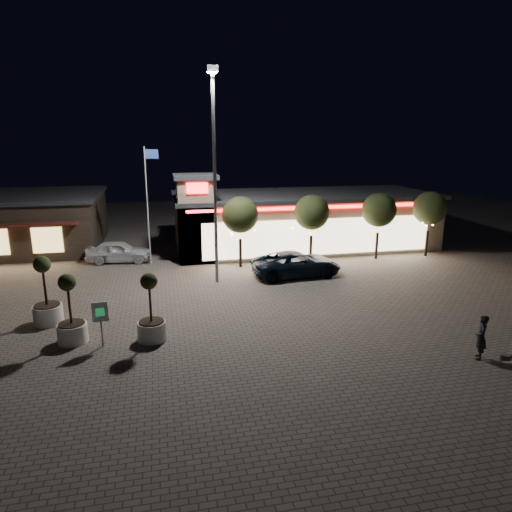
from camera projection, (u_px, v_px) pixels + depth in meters
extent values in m
plane|color=#625A50|center=(195.00, 340.00, 19.93)|extent=(90.00, 90.00, 0.00)
cube|color=gray|center=(303.00, 222.00, 36.57)|extent=(20.00, 8.00, 4.00)
cube|color=#262628|center=(304.00, 195.00, 36.03)|extent=(20.40, 8.40, 0.30)
cube|color=beige|center=(320.00, 237.00, 32.85)|extent=(17.00, 0.12, 2.60)
cube|color=#FF1614|center=(321.00, 207.00, 32.27)|extent=(19.00, 0.10, 0.18)
cube|color=gray|center=(197.00, 220.00, 32.03)|extent=(2.60, 2.60, 5.80)
cube|color=#262628|center=(195.00, 177.00, 31.26)|extent=(3.00, 3.00, 0.30)
cube|color=#FF1614|center=(197.00, 188.00, 30.15)|extent=(1.40, 0.10, 0.70)
cube|color=#F3C86D|center=(47.00, 240.00, 31.84)|extent=(2.00, 0.12, 1.80)
cylinder|color=gray|center=(215.00, 183.00, 26.37)|extent=(0.20, 0.20, 12.00)
cube|color=gray|center=(212.00, 68.00, 24.80)|extent=(0.60, 0.40, 0.35)
cube|color=white|center=(212.00, 72.00, 24.85)|extent=(0.45, 0.30, 0.08)
cylinder|color=white|center=(148.00, 207.00, 30.80)|extent=(0.10, 0.10, 8.00)
cube|color=navy|center=(151.00, 154.00, 30.00)|extent=(0.90, 0.04, 0.60)
cylinder|color=#332319|center=(240.00, 253.00, 30.90)|extent=(0.20, 0.20, 1.92)
sphere|color=#2D3819|center=(240.00, 215.00, 30.23)|extent=(2.42, 2.42, 2.42)
cylinder|color=#332319|center=(311.00, 249.00, 31.91)|extent=(0.20, 0.20, 1.92)
sphere|color=#2D3819|center=(312.00, 212.00, 31.24)|extent=(2.42, 2.42, 2.42)
cylinder|color=#332319|center=(377.00, 246.00, 32.92)|extent=(0.20, 0.20, 1.92)
sphere|color=#2D3819|center=(379.00, 210.00, 32.25)|extent=(2.42, 2.42, 2.42)
cylinder|color=#332319|center=(427.00, 243.00, 33.73)|extent=(0.20, 0.20, 1.92)
sphere|color=#2D3819|center=(430.00, 208.00, 33.06)|extent=(2.42, 2.42, 2.42)
imported|color=black|center=(297.00, 264.00, 28.92)|extent=(5.82, 2.99, 1.57)
imported|color=silver|center=(119.00, 252.00, 32.13)|extent=(4.62, 2.28, 1.51)
imported|color=black|center=(481.00, 337.00, 18.04)|extent=(0.71, 0.80, 1.83)
cube|color=#59514C|center=(505.00, 358.00, 17.80)|extent=(0.39, 0.20, 0.20)
sphere|color=#59514C|center=(511.00, 356.00, 17.79)|extent=(0.18, 0.18, 0.18)
cylinder|color=white|center=(48.00, 314.00, 21.62)|extent=(1.35, 1.35, 0.90)
cylinder|color=black|center=(47.00, 305.00, 21.50)|extent=(1.17, 1.17, 0.07)
cylinder|color=#332319|center=(44.00, 284.00, 21.23)|extent=(0.11, 0.11, 2.02)
sphere|color=#2D3819|center=(42.00, 264.00, 20.99)|extent=(0.78, 0.78, 0.78)
cylinder|color=white|center=(73.00, 333.00, 19.63)|extent=(1.25, 1.25, 0.84)
cylinder|color=black|center=(72.00, 324.00, 19.52)|extent=(1.09, 1.09, 0.06)
cylinder|color=#332319|center=(69.00, 302.00, 19.27)|extent=(0.10, 0.10, 1.88)
sphere|color=#2D3819|center=(67.00, 282.00, 19.04)|extent=(0.73, 0.73, 0.73)
cylinder|color=white|center=(152.00, 331.00, 19.87)|extent=(1.24, 1.24, 0.83)
cylinder|color=black|center=(151.00, 322.00, 19.76)|extent=(1.08, 1.08, 0.06)
cylinder|color=#332319|center=(150.00, 301.00, 19.51)|extent=(0.10, 0.10, 1.86)
sphere|color=#2D3819|center=(149.00, 281.00, 19.29)|extent=(0.72, 0.72, 0.72)
cylinder|color=gray|center=(102.00, 333.00, 19.21)|extent=(0.08, 0.08, 1.20)
cube|color=white|center=(100.00, 312.00, 18.97)|extent=(0.65, 0.10, 0.85)
cube|color=#178A42|center=(100.00, 312.00, 18.93)|extent=(0.35, 0.04, 0.35)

